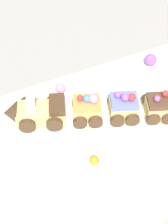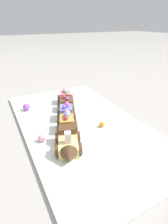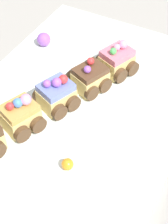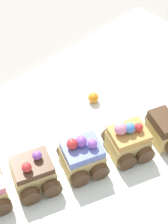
{
  "view_description": "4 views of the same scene",
  "coord_description": "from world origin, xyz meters",
  "px_view_note": "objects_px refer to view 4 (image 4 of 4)",
  "views": [
    {
      "loc": [
        0.27,
        0.45,
        0.65
      ],
      "look_at": [
        0.04,
        -0.04,
        0.06
      ],
      "focal_mm": 60.0,
      "sensor_mm": 36.0,
      "label": 1
    },
    {
      "loc": [
        0.52,
        -0.26,
        0.37
      ],
      "look_at": [
        -0.04,
        0.04,
        0.03
      ],
      "focal_mm": 28.0,
      "sensor_mm": 36.0,
      "label": 2
    },
    {
      "loc": [
        0.37,
        0.26,
        0.54
      ],
      "look_at": [
        -0.04,
        0.03,
        0.04
      ],
      "focal_mm": 60.0,
      "sensor_mm": 36.0,
      "label": 3
    },
    {
      "loc": [
        -0.3,
        -0.29,
        0.53
      ],
      "look_at": [
        -0.01,
        0.01,
        0.08
      ],
      "focal_mm": 60.0,
      "sensor_mm": 36.0,
      "label": 4
    }
  ],
  "objects_px": {
    "gumball_orange": "(93,98)",
    "cake_car_blueberry": "(82,157)",
    "cake_car_chocolate": "(35,174)",
    "cake_car_caramel": "(128,141)"
  },
  "relations": [
    {
      "from": "gumball_orange",
      "to": "cake_car_blueberry",
      "type": "bearing_deg",
      "value": -142.24
    },
    {
      "from": "cake_car_blueberry",
      "to": "gumball_orange",
      "type": "distance_m",
      "value": 0.15
    },
    {
      "from": "cake_car_blueberry",
      "to": "cake_car_chocolate",
      "type": "bearing_deg",
      "value": -179.9
    },
    {
      "from": "cake_car_chocolate",
      "to": "gumball_orange",
      "type": "bearing_deg",
      "value": 39.41
    },
    {
      "from": "cake_car_blueberry",
      "to": "gumball_orange",
      "type": "height_order",
      "value": "cake_car_blueberry"
    },
    {
      "from": "cake_car_chocolate",
      "to": "gumball_orange",
      "type": "distance_m",
      "value": 0.21
    },
    {
      "from": "cake_car_blueberry",
      "to": "cake_car_chocolate",
      "type": "height_order",
      "value": "cake_car_blueberry"
    },
    {
      "from": "cake_car_blueberry",
      "to": "cake_car_chocolate",
      "type": "relative_size",
      "value": 1.0
    },
    {
      "from": "cake_car_caramel",
      "to": "cake_car_blueberry",
      "type": "relative_size",
      "value": 1.0
    },
    {
      "from": "cake_car_caramel",
      "to": "cake_car_chocolate",
      "type": "distance_m",
      "value": 0.16
    }
  ]
}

